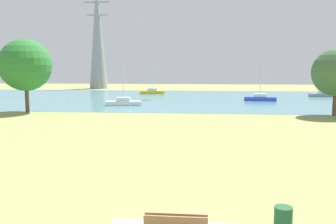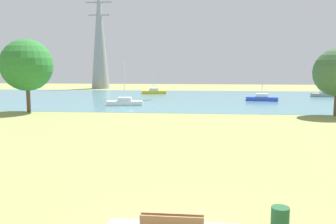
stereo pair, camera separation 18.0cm
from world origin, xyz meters
name	(u,v)px [view 1 (the left image)]	position (x,y,z in m)	size (l,w,h in m)	color
ground_plane	(194,125)	(0.00, 22.00, 0.00)	(160.00, 160.00, 0.00)	#8C9351
litter_bin	(283,219)	(3.26, 1.35, 0.40)	(0.56, 0.56, 0.80)	#1E512D
water_surface	(197,98)	(0.00, 50.00, 0.01)	(140.00, 40.00, 0.02)	teal
sailboat_yellow	(152,91)	(-9.04, 60.04, 0.47)	(4.97, 2.18, 7.21)	yellow
sailboat_blue	(260,98)	(9.75, 46.47, 0.45)	(4.97, 2.21, 5.98)	blue
sailboat_gray	(324,94)	(22.20, 55.56, 0.45)	(4.84, 1.64, 5.71)	gray
sailboat_white	(124,102)	(-9.88, 37.76, 0.45)	(4.98, 2.24, 5.94)	white
tree_mid_shore	(25,65)	(-19.26, 29.39, 5.39)	(5.88, 5.88, 8.34)	brown
electricity_pylon	(98,35)	(-24.69, 76.45, 12.98)	(6.40, 4.40, 25.93)	gray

